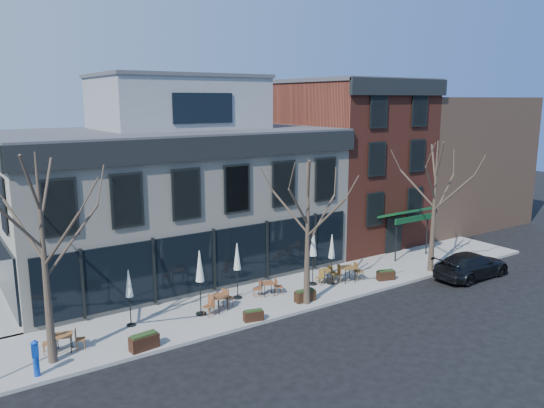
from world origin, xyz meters
TOP-DOWN VIEW (x-y plane):
  - ground at (0.00, 0.00)m, footprint 120.00×120.00m
  - sidewalk_front at (3.25, -2.15)m, footprint 33.50×4.70m
  - corner_building at (0.07, 5.07)m, footprint 18.39×10.39m
  - red_brick_building at (13.00, 4.98)m, footprint 8.20×11.78m
  - bg_building at (23.00, 6.00)m, footprint 12.00×12.00m
  - tree_corner at (-8.49, -3.20)m, footprint 3.93×3.98m
  - tree_mid at (3.01, -3.90)m, footprint 3.50×3.55m
  - tree_right at (12.01, -3.90)m, footprint 3.72×3.77m
  - parked_sedan at (13.27, -5.70)m, footprint 4.98×2.03m
  - call_box at (-9.20, -4.00)m, footprint 0.28×0.28m
  - cafe_set_0 at (-7.93, -2.55)m, footprint 1.65×0.85m
  - cafe_set_2 at (-1.01, -2.40)m, footprint 1.83×1.03m
  - cafe_set_3 at (2.04, -1.96)m, footprint 1.60×0.82m
  - cafe_set_4 at (5.73, -2.06)m, footprint 1.59×0.82m
  - cafe_set_5 at (6.75, -2.64)m, footprint 1.94×0.90m
  - umbrella_0 at (-4.95, -1.68)m, footprint 0.41×0.41m
  - umbrella_1 at (-1.86, -2.27)m, footprint 0.49×0.49m
  - umbrella_2 at (0.56, -1.45)m, footprint 0.45×0.45m
  - umbrella_3 at (4.90, -1.95)m, footprint 0.48×0.48m
  - umbrella_4 at (5.79, -2.41)m, footprint 0.44×0.44m
  - planter_0 at (-5.26, -4.13)m, footprint 1.19×0.57m
  - planter_1 at (-0.22, -4.20)m, footprint 0.95×0.56m
  - planter_2 at (3.10, -3.64)m, footprint 1.07×0.48m
  - planter_3 at (8.68, -3.61)m, footprint 1.05×0.65m

SIDE VIEW (x-z plane):
  - ground at x=0.00m, z-range 0.00..0.00m
  - sidewalk_front at x=3.25m, z-range 0.00..0.15m
  - planter_1 at x=-0.22m, z-range 0.15..0.65m
  - planter_3 at x=8.68m, z-range 0.15..0.70m
  - planter_2 at x=3.10m, z-range 0.15..0.73m
  - planter_0 at x=-5.26m, z-range 0.15..0.79m
  - cafe_set_4 at x=5.73m, z-range 0.16..0.98m
  - cafe_set_3 at x=2.04m, z-range 0.16..0.98m
  - cafe_set_0 at x=-7.93m, z-range 0.16..1.01m
  - cafe_set_2 at x=-1.01m, z-range 0.16..1.11m
  - cafe_set_5 at x=6.75m, z-range 0.16..1.16m
  - parked_sedan at x=13.27m, z-range 0.00..1.44m
  - call_box at x=-9.20m, z-range 0.19..1.60m
  - umbrella_0 at x=-4.95m, z-range 0.67..3.22m
  - umbrella_4 at x=5.79m, z-range 0.71..3.43m
  - umbrella_2 at x=0.56m, z-range 0.73..3.56m
  - umbrella_3 at x=4.90m, z-range 0.77..3.80m
  - umbrella_1 at x=-1.86m, z-range 0.78..3.82m
  - tree_mid at x=3.01m, z-range 0.27..7.31m
  - tree_right at x=12.01m, z-range 0.28..7.76m
  - tree_corner at x=-8.49m, z-range 0.29..8.21m
  - corner_building at x=0.07m, z-range -0.83..10.27m
  - bg_building at x=23.00m, z-range 0.00..10.00m
  - red_brick_building at x=13.00m, z-range 0.05..11.22m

